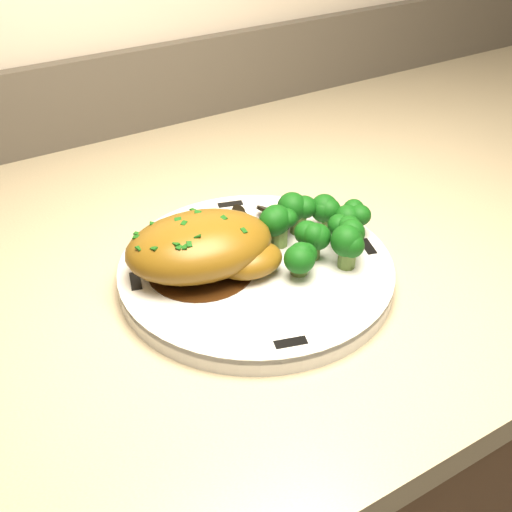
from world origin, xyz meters
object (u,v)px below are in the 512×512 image
counter (316,439)px  chicken_breast (205,247)px  plate (256,271)px  broccoli_florets (321,230)px

counter → chicken_breast: (-0.22, -0.08, 0.51)m
chicken_breast → counter: bearing=29.7°
plate → chicken_breast: 0.06m
chicken_breast → broccoli_florets: 0.12m
plate → broccoli_florets: size_ratio=2.41×
counter → broccoli_florets: 0.52m
plate → chicken_breast: size_ratio=1.71×
chicken_breast → broccoli_florets: chicken_breast is taller
plate → counter: bearing=27.9°
plate → broccoli_florets: (0.07, -0.01, 0.03)m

